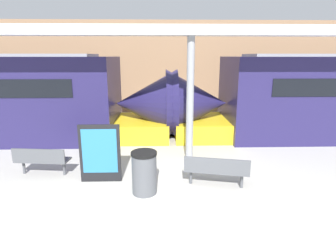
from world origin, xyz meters
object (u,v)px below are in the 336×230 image
Objects in this scene: bench_near at (216,169)px; bench_far at (41,159)px; support_column_near at (190,100)px; trash_bin at (144,172)px; poster_board at (100,153)px.

bench_far is (-4.50, 0.76, -0.00)m from bench_near.
trash_bin is at bearing -121.46° from support_column_near.
poster_board is at bearing -175.63° from bench_near.
support_column_near is at bearing 115.84° from bench_near.
poster_board is at bearing -7.31° from bench_far.
bench_far is at bearing -177.64° from bench_near.
bench_near and bench_far have the same top height.
trash_bin is at bearing -13.53° from bench_far.
bench_near is 1.60× the size of trash_bin.
support_column_near reaches higher than bench_far.
trash_bin is 1.30m from poster_board.
bench_far is 2.94m from trash_bin.
bench_near is 2.35m from support_column_near.
bench_near is at bearing -76.05° from support_column_near.
support_column_near is (2.39, 1.47, 1.09)m from poster_board.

